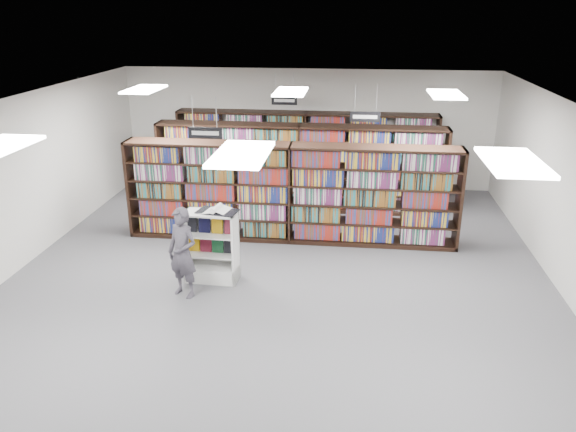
# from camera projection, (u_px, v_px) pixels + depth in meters

# --- Properties ---
(floor) EXTENTS (12.00, 12.00, 0.00)m
(floor) POSITION_uv_depth(u_px,v_px,m) (278.00, 281.00, 10.32)
(floor) COLOR #4E4E53
(floor) RESTS_ON ground
(ceiling) EXTENTS (10.00, 12.00, 0.10)m
(ceiling) POSITION_uv_depth(u_px,v_px,m) (277.00, 107.00, 9.20)
(ceiling) COLOR silver
(ceiling) RESTS_ON wall_back
(wall_back) EXTENTS (10.00, 0.10, 3.20)m
(wall_back) POSITION_uv_depth(u_px,v_px,m) (307.00, 129.00, 15.34)
(wall_back) COLOR silver
(wall_back) RESTS_ON ground
(wall_left) EXTENTS (0.10, 12.00, 3.20)m
(wall_left) POSITION_uv_depth(u_px,v_px,m) (8.00, 189.00, 10.31)
(wall_left) COLOR silver
(wall_left) RESTS_ON ground
(bookshelf_row_near) EXTENTS (7.00, 0.60, 2.10)m
(bookshelf_row_near) POSITION_uv_depth(u_px,v_px,m) (291.00, 193.00, 11.81)
(bookshelf_row_near) COLOR black
(bookshelf_row_near) RESTS_ON floor
(bookshelf_row_mid) EXTENTS (7.00, 0.60, 2.10)m
(bookshelf_row_mid) POSITION_uv_depth(u_px,v_px,m) (300.00, 168.00, 13.67)
(bookshelf_row_mid) COLOR black
(bookshelf_row_mid) RESTS_ON floor
(bookshelf_row_far) EXTENTS (7.00, 0.60, 2.10)m
(bookshelf_row_far) POSITION_uv_depth(u_px,v_px,m) (306.00, 151.00, 15.25)
(bookshelf_row_far) COLOR black
(bookshelf_row_far) RESTS_ON floor
(aisle_sign_left) EXTENTS (0.65, 0.02, 0.80)m
(aisle_sign_left) POSITION_uv_depth(u_px,v_px,m) (205.00, 132.00, 10.53)
(aisle_sign_left) COLOR #B2B2B7
(aisle_sign_left) RESTS_ON ceiling
(aisle_sign_right) EXTENTS (0.65, 0.02, 0.80)m
(aisle_sign_right) POSITION_uv_depth(u_px,v_px,m) (365.00, 116.00, 12.06)
(aisle_sign_right) COLOR #B2B2B7
(aisle_sign_right) RESTS_ON ceiling
(aisle_sign_center) EXTENTS (0.65, 0.02, 0.80)m
(aisle_sign_center) POSITION_uv_depth(u_px,v_px,m) (284.00, 100.00, 14.13)
(aisle_sign_center) COLOR #B2B2B7
(aisle_sign_center) RESTS_ON ceiling
(troffer_front_center) EXTENTS (0.60, 1.20, 0.04)m
(troffer_front_center) POSITION_uv_depth(u_px,v_px,m) (242.00, 154.00, 6.42)
(troffer_front_center) COLOR white
(troffer_front_center) RESTS_ON ceiling
(troffer_front_right) EXTENTS (0.60, 1.20, 0.04)m
(troffer_front_right) POSITION_uv_depth(u_px,v_px,m) (513.00, 162.00, 6.09)
(troffer_front_right) COLOR white
(troffer_front_right) RESTS_ON ceiling
(troffer_back_left) EXTENTS (0.60, 1.20, 0.04)m
(troffer_back_left) POSITION_uv_depth(u_px,v_px,m) (144.00, 89.00, 11.40)
(troffer_back_left) COLOR white
(troffer_back_left) RESTS_ON ceiling
(troffer_back_center) EXTENTS (0.60, 1.20, 0.04)m
(troffer_back_center) POSITION_uv_depth(u_px,v_px,m) (291.00, 92.00, 11.07)
(troffer_back_center) COLOR white
(troffer_back_center) RESTS_ON ceiling
(troffer_back_right) EXTENTS (0.60, 1.20, 0.04)m
(troffer_back_right) POSITION_uv_depth(u_px,v_px,m) (446.00, 94.00, 10.74)
(troffer_back_right) COLOR white
(troffer_back_right) RESTS_ON ceiling
(endcap_display) EXTENTS (0.96, 0.50, 1.33)m
(endcap_display) POSITION_uv_depth(u_px,v_px,m) (212.00, 256.00, 10.26)
(endcap_display) COLOR silver
(endcap_display) RESTS_ON floor
(open_book) EXTENTS (0.77, 0.54, 0.13)m
(open_book) POSITION_uv_depth(u_px,v_px,m) (217.00, 210.00, 9.94)
(open_book) COLOR black
(open_book) RESTS_ON endcap_display
(shopper) EXTENTS (0.69, 0.59, 1.60)m
(shopper) POSITION_uv_depth(u_px,v_px,m) (183.00, 253.00, 9.56)
(shopper) COLOR #444049
(shopper) RESTS_ON floor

